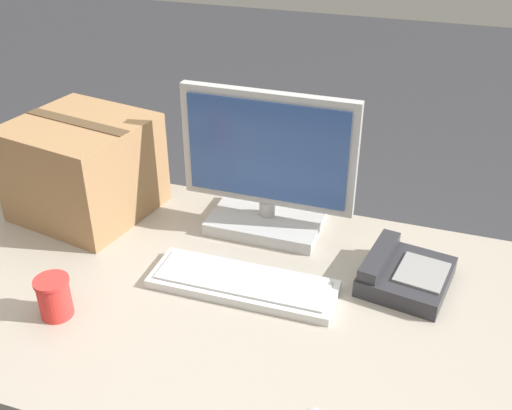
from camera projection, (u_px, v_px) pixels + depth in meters
name	position (u px, v px, depth m)	size (l,w,h in m)	color
office_desk	(213.00, 395.00, 1.63)	(1.80, 0.90, 0.74)	#A89E8E
monitor	(267.00, 174.00, 1.60)	(0.47, 0.21, 0.40)	#B7B7B7
keyboard	(243.00, 283.00, 1.44)	(0.45, 0.15, 0.03)	silver
desk_phone	(403.00, 274.00, 1.45)	(0.23, 0.24, 0.07)	#2D2D33
paper_cup_right	(54.00, 297.00, 1.34)	(0.08, 0.08, 0.10)	red
cardboard_box	(84.00, 167.00, 1.69)	(0.40, 0.39, 0.28)	#9E754C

